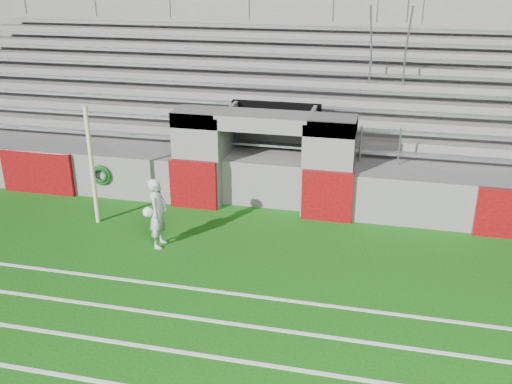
# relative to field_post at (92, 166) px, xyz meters

# --- Properties ---
(ground) EXTENTS (90.00, 90.00, 0.00)m
(ground) POSITION_rel_field_post_xyz_m (3.93, -1.52, -1.52)
(ground) COLOR #12500D
(ground) RESTS_ON ground
(field_post) EXTENTS (0.11, 0.11, 3.03)m
(field_post) POSITION_rel_field_post_xyz_m (0.00, 0.00, 0.00)
(field_post) COLOR beige
(field_post) RESTS_ON ground
(stadium_structure) EXTENTS (26.00, 8.48, 5.42)m
(stadium_structure) POSITION_rel_field_post_xyz_m (3.93, 6.45, -0.03)
(stadium_structure) COLOR #605E5B
(stadium_structure) RESTS_ON ground
(goalkeeper_with_ball) EXTENTS (0.54, 0.63, 1.69)m
(goalkeeper_with_ball) POSITION_rel_field_post_xyz_m (2.06, -0.88, -0.67)
(goalkeeper_with_ball) COLOR #B7BEC2
(goalkeeper_with_ball) RESTS_ON ground
(hose_coil) EXTENTS (0.59, 0.15, 0.59)m
(hose_coil) POSITION_rel_field_post_xyz_m (-0.57, 1.41, -0.80)
(hose_coil) COLOR #0D450F
(hose_coil) RESTS_ON ground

